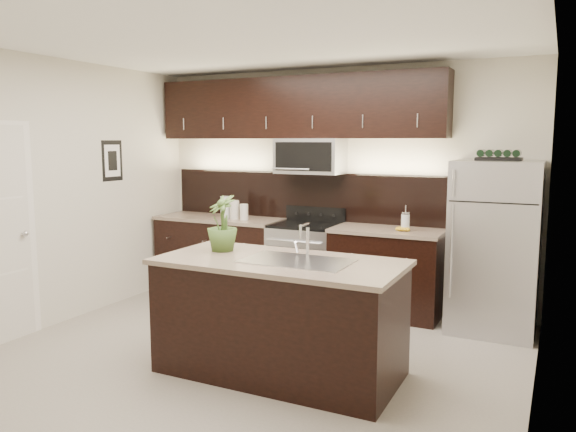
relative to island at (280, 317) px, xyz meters
name	(u,v)px	position (x,y,z in m)	size (l,w,h in m)	color
ground	(253,356)	(-0.38, 0.21, -0.47)	(4.50, 4.50, 0.00)	gray
room_walls	(237,162)	(-0.49, 0.18, 1.22)	(4.52, 4.02, 2.71)	beige
counter_run	(290,262)	(-0.83, 1.90, 0.00)	(3.51, 0.65, 0.94)	black
upper_fixtures	(298,118)	(-0.81, 2.05, 1.67)	(3.49, 0.40, 1.66)	black
island	(280,317)	(0.00, 0.00, 0.00)	(1.96, 0.96, 0.94)	black
sink_faucet	(297,259)	(0.15, 0.01, 0.48)	(0.84, 0.50, 0.28)	silver
refrigerator	(495,247)	(1.42, 1.84, 0.37)	(0.81, 0.73, 1.69)	#B2B2B7
wine_rack	(499,156)	(1.42, 1.84, 1.26)	(0.42, 0.26, 0.10)	black
plant	(222,223)	(-0.61, 0.11, 0.71)	(0.27, 0.27, 0.48)	#405F26
canisters	(232,209)	(-1.57, 1.84, 0.59)	(0.40, 0.15, 0.27)	silver
french_press	(405,222)	(0.53, 1.85, 0.57)	(0.09, 0.09, 0.26)	silver
bananas	(399,229)	(0.48, 1.82, 0.49)	(0.15, 0.12, 0.05)	gold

